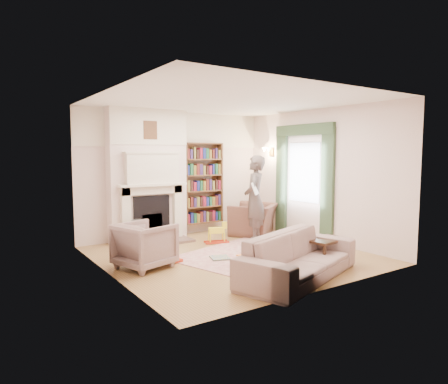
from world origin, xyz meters
TOP-DOWN VIEW (x-y plane):
  - floor at (0.00, 0.00)m, footprint 4.50×4.50m
  - ceiling at (0.00, 0.00)m, footprint 4.50×4.50m
  - wall_back at (0.00, 2.25)m, footprint 4.50×0.00m
  - wall_front at (0.00, -2.25)m, footprint 4.50×0.00m
  - wall_left at (-2.25, 0.00)m, footprint 0.00×4.50m
  - wall_right at (2.25, 0.00)m, footprint 0.00×4.50m
  - fireplace at (-0.75, 2.05)m, footprint 1.70×0.58m
  - bookcase at (0.65, 2.12)m, footprint 1.00×0.24m
  - window at (2.23, 0.40)m, footprint 0.02×0.90m
  - curtain_left at (2.20, -0.30)m, footprint 0.07×0.32m
  - curtain_right at (2.20, 1.10)m, footprint 0.07×0.32m
  - pelmet at (2.19, 0.40)m, footprint 0.09×1.70m
  - wall_sconce at (2.03, 1.50)m, footprint 0.20×0.24m
  - rug at (0.30, -0.18)m, footprint 3.00×2.59m
  - armchair_reading at (1.52, 1.28)m, footprint 1.44×1.41m
  - armchair_left at (-1.64, 0.13)m, footprint 1.03×1.01m
  - sofa at (0.06, -1.69)m, footprint 2.47×1.60m
  - man_reading at (1.07, 0.68)m, footprint 0.79×0.77m
  - newspaper at (0.92, 0.48)m, footprint 0.35×0.33m
  - coffee_table at (0.95, -1.41)m, footprint 0.75×0.53m
  - paraffin_heater at (-1.20, 1.56)m, footprint 0.24×0.24m
  - rocking_horse at (0.29, 0.97)m, footprint 0.54×0.35m
  - board_game at (-0.34, -0.13)m, footprint 0.40×0.40m
  - game_box_lid at (-1.14, 0.13)m, footprint 0.32×0.23m
  - comic_annuals at (0.20, -0.36)m, footprint 0.49×0.57m

SIDE VIEW (x-z plane):
  - floor at x=0.00m, z-range 0.00..0.00m
  - rug at x=0.30m, z-range 0.00..0.01m
  - comic_annuals at x=0.20m, z-range 0.01..0.03m
  - board_game at x=-0.34m, z-range 0.01..0.04m
  - game_box_lid at x=-1.14m, z-range 0.01..0.06m
  - rocking_horse at x=0.29m, z-range 0.00..0.45m
  - coffee_table at x=0.95m, z-range 0.00..0.45m
  - paraffin_heater at x=-1.20m, z-range 0.00..0.55m
  - sofa at x=0.06m, z-range 0.00..0.67m
  - armchair_reading at x=1.52m, z-range 0.00..0.70m
  - armchair_left at x=-1.64m, z-range 0.00..0.75m
  - man_reading at x=1.07m, z-range 0.00..1.83m
  - newspaper at x=0.92m, z-range 1.03..1.28m
  - bookcase at x=0.65m, z-range 0.25..2.10m
  - curtain_left at x=2.20m, z-range 0.00..2.40m
  - curtain_right at x=2.20m, z-range 0.00..2.40m
  - fireplace at x=-0.75m, z-range -0.01..2.79m
  - wall_back at x=0.00m, z-range -0.85..3.65m
  - wall_front at x=0.00m, z-range -0.85..3.65m
  - wall_left at x=-2.25m, z-range -0.85..3.65m
  - wall_right at x=2.25m, z-range -0.85..3.65m
  - window at x=2.23m, z-range 0.80..2.10m
  - wall_sconce at x=2.03m, z-range 1.78..2.02m
  - pelmet at x=2.19m, z-range 2.26..2.50m
  - ceiling at x=0.00m, z-range 2.80..2.80m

